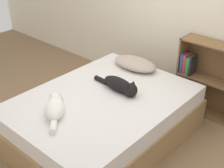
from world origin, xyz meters
TOP-DOWN VIEW (x-y plane):
  - ground_plane at (0.00, 0.00)m, footprint 8.00×8.00m
  - wall_back at (0.00, 1.40)m, footprint 8.00×0.06m
  - bed at (0.00, 0.00)m, footprint 1.46×1.97m
  - pillow at (-0.18, 0.79)m, footprint 0.59×0.34m
  - cat_light at (-0.14, -0.52)m, footprint 0.43×0.42m
  - cat_dark at (0.06, 0.22)m, footprint 0.61×0.17m
  - bookshelf at (0.60, 1.27)m, footprint 0.82×0.26m

SIDE VIEW (x-z plane):
  - ground_plane at x=0.00m, z-range 0.00..0.00m
  - bed at x=0.00m, z-range 0.00..0.52m
  - bookshelf at x=0.60m, z-range 0.02..0.95m
  - pillow at x=-0.18m, z-range 0.53..0.65m
  - cat_light at x=-0.14m, z-range 0.51..0.68m
  - cat_dark at x=0.06m, z-range 0.52..0.69m
  - wall_back at x=0.00m, z-range 0.00..2.50m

